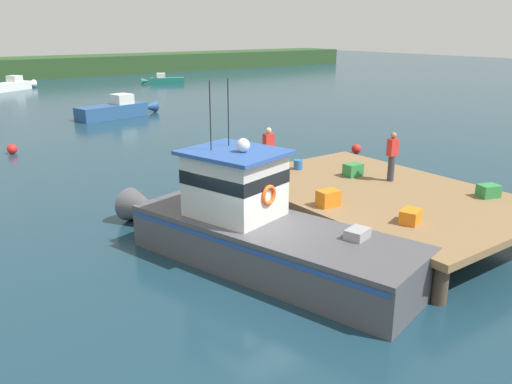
{
  "coord_description": "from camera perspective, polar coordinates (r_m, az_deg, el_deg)",
  "views": [
    {
      "loc": [
        -7.55,
        -10.29,
        6.07
      ],
      "look_at": [
        1.2,
        1.67,
        1.4
      ],
      "focal_mm": 36.72,
      "sensor_mm": 36.0,
      "label": 1
    }
  ],
  "objects": [
    {
      "name": "dock",
      "position": [
        16.83,
        13.36,
        -0.26
      ],
      "size": [
        6.0,
        9.0,
        1.2
      ],
      "color": "#4C3D2D",
      "rests_on": "ground"
    },
    {
      "name": "main_fishing_boat",
      "position": [
        13.92,
        -0.28,
        -3.84
      ],
      "size": [
        4.57,
        9.93,
        4.8
      ],
      "color": "#4C4C51",
      "rests_on": "ground"
    },
    {
      "name": "crate_stack_mid_dock",
      "position": [
        18.2,
        10.53,
        2.38
      ],
      "size": [
        0.62,
        0.46,
        0.43
      ],
      "primitive_type": "cube",
      "rotation": [
        0.0,
        0.0,
        -0.04
      ],
      "color": "#2D8442",
      "rests_on": "dock"
    },
    {
      "name": "moored_boat_mid_harbor",
      "position": [
        58.98,
        -25.01,
        10.48
      ],
      "size": [
        5.34,
        4.03,
        1.44
      ],
      "color": "white",
      "rests_on": "ground"
    },
    {
      "name": "ground_plane",
      "position": [
        14.13,
        0.06,
        -7.94
      ],
      "size": [
        200.0,
        200.0,
        0.0
      ],
      "primitive_type": "plane",
      "color": "#193847"
    },
    {
      "name": "crate_single_by_cleat",
      "position": [
        17.16,
        24.0,
        0.11
      ],
      "size": [
        0.71,
        0.61,
        0.38
      ],
      "primitive_type": "cube",
      "rotation": [
        0.0,
        0.0,
        -0.32
      ],
      "color": "#2D8442",
      "rests_on": "dock"
    },
    {
      "name": "moored_boat_near_channel",
      "position": [
        38.56,
        -14.87,
        8.69
      ],
      "size": [
        6.35,
        2.55,
        1.59
      ],
      "color": "#285184",
      "rests_on": "ground"
    },
    {
      "name": "crate_single_far",
      "position": [
        14.18,
        16.48,
        -2.56
      ],
      "size": [
        0.72,
        0.62,
        0.36
      ],
      "primitive_type": "cube",
      "rotation": [
        0.0,
        0.0,
        0.36
      ],
      "color": "orange",
      "rests_on": "dock"
    },
    {
      "name": "moored_boat_off_the_point",
      "position": [
        60.91,
        -9.98,
        11.91
      ],
      "size": [
        4.59,
        2.94,
        1.19
      ],
      "color": "#196B5B",
      "rests_on": "ground"
    },
    {
      "name": "deckhand_further_back",
      "position": [
        17.75,
        14.6,
        3.86
      ],
      "size": [
        0.36,
        0.22,
        1.63
      ],
      "color": "#383842",
      "rests_on": "dock"
    },
    {
      "name": "mooring_buoy_channel_marker",
      "position": [
        26.84,
        10.87,
        4.64
      ],
      "size": [
        0.48,
        0.48,
        0.48
      ],
      "primitive_type": "sphere",
      "color": "red",
      "rests_on": "ground"
    },
    {
      "name": "mooring_buoy_spare_mooring",
      "position": [
        29.02,
        -25.03,
        4.28
      ],
      "size": [
        0.5,
        0.5,
        0.5
      ],
      "primitive_type": "sphere",
      "color": "red",
      "rests_on": "ground"
    },
    {
      "name": "deckhand_by_the_boat",
      "position": [
        18.0,
        1.37,
        4.62
      ],
      "size": [
        0.36,
        0.22,
        1.63
      ],
      "color": "#383842",
      "rests_on": "dock"
    },
    {
      "name": "crate_stack_near_edge",
      "position": [
        15.01,
        7.88,
        -0.68
      ],
      "size": [
        0.63,
        0.49,
        0.46
      ],
      "primitive_type": "cube",
      "rotation": [
        0.0,
        0.0,
        -0.08
      ],
      "color": "orange",
      "rests_on": "dock"
    },
    {
      "name": "bait_bucket",
      "position": [
        18.84,
        4.6,
        2.99
      ],
      "size": [
        0.32,
        0.32,
        0.34
      ],
      "primitive_type": "cylinder",
      "color": "#2866B2",
      "rests_on": "dock"
    }
  ]
}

